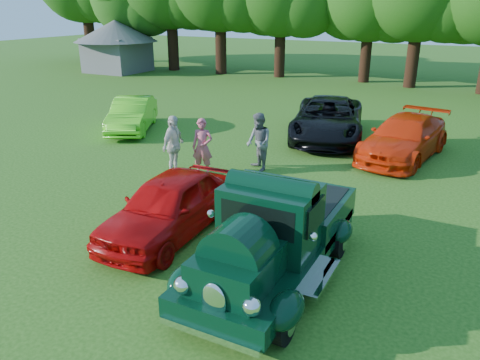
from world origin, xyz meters
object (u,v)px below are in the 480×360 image
at_px(back_car_lime, 132,115).
at_px(spectator_grey, 259,142).
at_px(red_convertible, 169,205).
at_px(spectator_pink, 202,147).
at_px(spectator_white, 174,146).
at_px(back_car_black, 328,119).
at_px(hero_pickup, 275,237).
at_px(gazebo, 116,40).
at_px(back_car_orange, 404,138).

distance_m(back_car_lime, spectator_grey, 7.19).
distance_m(red_convertible, spectator_pink, 4.09).
xyz_separation_m(back_car_lime, spectator_white, (4.72, -3.74, 0.26)).
height_order(spectator_grey, spectator_white, spectator_white).
height_order(back_car_black, spectator_pink, spectator_pink).
relative_size(red_convertible, back_car_lime, 1.01).
distance_m(hero_pickup, back_car_black, 10.49).
bearing_deg(back_car_lime, gazebo, 105.10).
bearing_deg(spectator_grey, gazebo, -178.52).
distance_m(back_car_lime, gazebo, 19.19).
relative_size(back_car_black, gazebo, 0.89).
xyz_separation_m(back_car_black, spectator_white, (-2.97, -6.30, 0.15)).
bearing_deg(back_car_orange, spectator_grey, -129.14).
distance_m(hero_pickup, back_car_orange, 9.09).
relative_size(back_car_black, back_car_orange, 1.16).
height_order(back_car_orange, spectator_grey, spectator_grey).
height_order(red_convertible, spectator_pink, spectator_pink).
bearing_deg(back_car_black, hero_pickup, -92.02).
bearing_deg(gazebo, back_car_orange, -28.17).
relative_size(spectator_white, gazebo, 0.29).
distance_m(red_convertible, spectator_white, 4.07).
xyz_separation_m(spectator_grey, spectator_white, (-2.15, -1.62, 0.02)).
bearing_deg(hero_pickup, spectator_pink, 134.59).
bearing_deg(hero_pickup, red_convertible, 168.80).
bearing_deg(hero_pickup, back_car_black, 101.80).
relative_size(back_car_lime, spectator_grey, 2.25).
height_order(back_car_lime, back_car_orange, back_car_orange).
relative_size(spectator_grey, spectator_white, 0.98).
bearing_deg(red_convertible, spectator_white, 121.43).
bearing_deg(gazebo, back_car_black, -29.09).
bearing_deg(hero_pickup, gazebo, 136.34).
xyz_separation_m(hero_pickup, back_car_orange, (0.97, 9.03, -0.15)).
height_order(back_car_black, gazebo, gazebo).
relative_size(back_car_orange, spectator_white, 2.61).
relative_size(spectator_pink, spectator_grey, 0.97).
bearing_deg(spectator_pink, back_car_orange, 25.10).
height_order(hero_pickup, back_car_lime, hero_pickup).
bearing_deg(back_car_lime, spectator_pink, -58.65).
height_order(hero_pickup, spectator_pink, hero_pickup).
bearing_deg(back_car_black, back_car_lime, -175.40).
xyz_separation_m(spectator_grey, gazebo, (-19.83, 16.17, 1.47)).
height_order(red_convertible, spectator_grey, spectator_grey).
height_order(back_car_lime, back_car_black, back_car_black).
distance_m(back_car_lime, spectator_pink, 6.43).
height_order(back_car_orange, gazebo, gazebo).
bearing_deg(hero_pickup, back_car_orange, 83.90).
distance_m(red_convertible, back_car_orange, 9.30).
distance_m(back_car_black, spectator_grey, 4.76).
height_order(back_car_lime, spectator_pink, spectator_pink).
xyz_separation_m(red_convertible, gazebo, (-19.92, 21.19, 1.69)).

